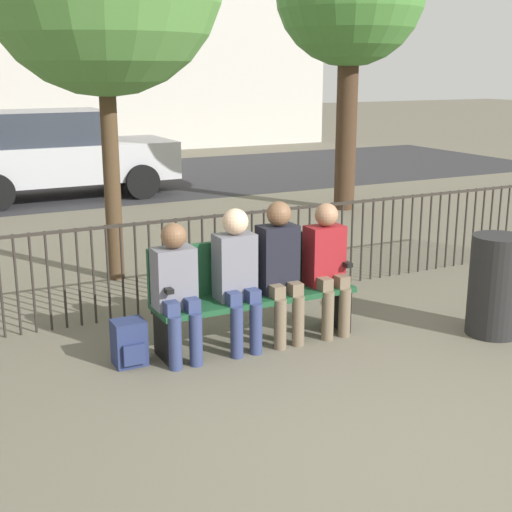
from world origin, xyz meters
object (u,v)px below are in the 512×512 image
object	(u,v)px
seated_person_0	(176,285)
parked_car_0	(55,153)
seated_person_3	(327,261)
trash_bin	(496,286)
park_bench	(252,287)
backpack	(129,343)
seated_person_1	(237,272)
seated_person_2	(280,264)

from	to	relation	value
seated_person_0	parked_car_0	size ratio (longest dim) A/B	0.28
seated_person_3	trash_bin	xyz separation A→B (m)	(1.34, -0.74, -0.21)
seated_person_3	park_bench	bearing A→B (deg)	169.52
parked_car_0	trash_bin	xyz separation A→B (m)	(2.04, -9.06, -0.38)
backpack	trash_bin	world-z (taller)	trash_bin
seated_person_1	parked_car_0	distance (m)	8.32
seated_person_1	trash_bin	bearing A→B (deg)	-18.37
park_bench	backpack	distance (m)	1.19
seated_person_2	seated_person_3	bearing A→B (deg)	-0.35
seated_person_1	seated_person_2	bearing A→B (deg)	0.18
seated_person_0	seated_person_3	distance (m)	1.46
parked_car_0	trash_bin	size ratio (longest dim) A/B	4.53
seated_person_2	parked_car_0	bearing A→B (deg)	91.45
seated_person_2	trash_bin	distance (m)	1.99
seated_person_1	parked_car_0	bearing A→B (deg)	88.57
seated_person_3	backpack	size ratio (longest dim) A/B	3.17
park_bench	seated_person_3	world-z (taller)	seated_person_3
seated_person_3	trash_bin	distance (m)	1.55
park_bench	seated_person_1	size ratio (longest dim) A/B	1.48
backpack	park_bench	bearing A→B (deg)	2.04
seated_person_2	trash_bin	bearing A→B (deg)	-22.22
park_bench	seated_person_3	xyz separation A→B (m)	(0.70, -0.13, 0.18)
seated_person_1	seated_person_2	distance (m)	0.42
seated_person_1	seated_person_2	size ratio (longest dim) A/B	0.98
seated_person_0	trash_bin	xyz separation A→B (m)	(2.80, -0.74, -0.19)
seated_person_3	parked_car_0	distance (m)	8.35
parked_car_0	trash_bin	distance (m)	9.30
trash_bin	backpack	bearing A→B (deg)	165.37
seated_person_2	seated_person_3	xyz separation A→B (m)	(0.49, -0.00, -0.03)
seated_person_1	seated_person_3	distance (m)	0.90
park_bench	backpack	world-z (taller)	park_bench
park_bench	backpack	xyz separation A→B (m)	(-1.15, -0.04, -0.31)
seated_person_2	backpack	size ratio (longest dim) A/B	3.32
seated_person_2	trash_bin	size ratio (longest dim) A/B	1.37
seated_person_0	trash_bin	size ratio (longest dim) A/B	1.26
park_bench	seated_person_3	size ratio (longest dim) A/B	1.52
parked_car_0	backpack	bearing A→B (deg)	-97.96
backpack	seated_person_3	bearing A→B (deg)	-2.74
seated_person_0	seated_person_3	size ratio (longest dim) A/B	0.97
seated_person_1	backpack	world-z (taller)	seated_person_1
seated_person_1	backpack	bearing A→B (deg)	174.75
seated_person_2	seated_person_1	bearing A→B (deg)	-179.82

